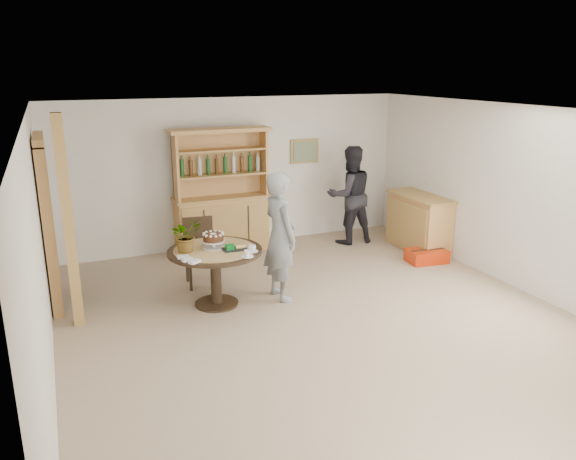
% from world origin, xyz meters
% --- Properties ---
extents(ground, '(7.00, 7.00, 0.00)m').
position_xyz_m(ground, '(0.00, 0.00, 0.00)').
color(ground, tan).
rests_on(ground, ground).
extents(room_shell, '(6.04, 7.04, 2.52)m').
position_xyz_m(room_shell, '(0.00, 0.01, 1.74)').
color(room_shell, white).
rests_on(room_shell, ground).
extents(doorway, '(0.13, 1.10, 2.18)m').
position_xyz_m(doorway, '(-2.93, 2.00, 1.11)').
color(doorway, black).
rests_on(doorway, ground).
extents(pine_post, '(0.12, 0.12, 2.50)m').
position_xyz_m(pine_post, '(-2.70, 1.20, 1.25)').
color(pine_post, tan).
rests_on(pine_post, ground).
extents(hutch, '(1.62, 0.54, 2.04)m').
position_xyz_m(hutch, '(-0.30, 3.24, 0.69)').
color(hutch, tan).
rests_on(hutch, ground).
extents(sideboard, '(0.54, 1.26, 0.94)m').
position_xyz_m(sideboard, '(2.74, 2.00, 0.47)').
color(sideboard, tan).
rests_on(sideboard, ground).
extents(dining_table, '(1.20, 1.20, 0.76)m').
position_xyz_m(dining_table, '(-1.02, 1.12, 0.60)').
color(dining_table, black).
rests_on(dining_table, ground).
extents(dining_chair, '(0.46, 0.46, 0.95)m').
position_xyz_m(dining_chair, '(-1.01, 1.94, 0.54)').
color(dining_chair, black).
rests_on(dining_chair, ground).
extents(birthday_cake, '(0.30, 0.30, 0.20)m').
position_xyz_m(birthday_cake, '(-1.02, 1.17, 0.88)').
color(birthday_cake, white).
rests_on(birthday_cake, dining_table).
extents(flower_vase, '(0.47, 0.44, 0.42)m').
position_xyz_m(flower_vase, '(-1.37, 1.17, 0.97)').
color(flower_vase, '#3F7233').
rests_on(flower_vase, dining_table).
extents(gift_tray, '(0.30, 0.20, 0.08)m').
position_xyz_m(gift_tray, '(-0.80, 0.99, 0.79)').
color(gift_tray, black).
rests_on(gift_tray, dining_table).
extents(coffee_cup_a, '(0.15, 0.15, 0.09)m').
position_xyz_m(coffee_cup_a, '(-0.62, 0.84, 0.80)').
color(coffee_cup_a, white).
rests_on(coffee_cup_a, dining_table).
extents(coffee_cup_b, '(0.15, 0.15, 0.08)m').
position_xyz_m(coffee_cup_b, '(-0.74, 0.67, 0.79)').
color(coffee_cup_b, white).
rests_on(coffee_cup_b, dining_table).
extents(napkins, '(0.24, 0.33, 0.03)m').
position_xyz_m(napkins, '(-1.43, 0.80, 0.77)').
color(napkins, white).
rests_on(napkins, dining_table).
extents(teen_boy, '(0.47, 0.66, 1.71)m').
position_xyz_m(teen_boy, '(-0.17, 1.02, 0.85)').
color(teen_boy, gray).
rests_on(teen_boy, ground).
extents(adult_person, '(0.85, 0.68, 1.69)m').
position_xyz_m(adult_person, '(1.87, 2.82, 0.85)').
color(adult_person, black).
rests_on(adult_person, ground).
extents(red_suitcase, '(0.64, 0.47, 0.21)m').
position_xyz_m(red_suitcase, '(2.50, 1.42, 0.10)').
color(red_suitcase, red).
rests_on(red_suitcase, ground).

